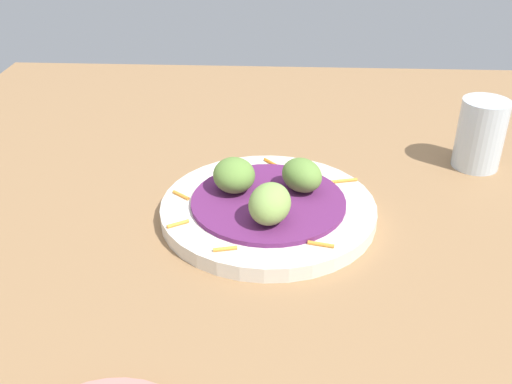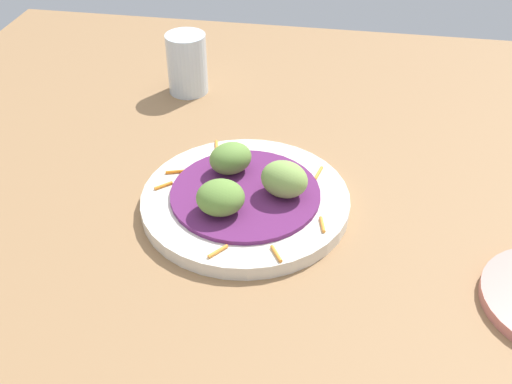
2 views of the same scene
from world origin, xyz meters
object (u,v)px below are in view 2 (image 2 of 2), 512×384
at_px(main_plate, 245,201).
at_px(guac_scoop_right, 220,198).
at_px(guac_scoop_center, 231,158).
at_px(water_glass, 187,64).
at_px(guac_scoop_left, 284,179).

bearing_deg(main_plate, guac_scoop_right, -116.51).
distance_m(guac_scoop_center, water_glass, 0.26).
relative_size(main_plate, guac_scoop_left, 4.46).
distance_m(guac_scoop_left, guac_scoop_right, 0.08).
distance_m(guac_scoop_right, water_glass, 0.34).
height_order(main_plate, water_glass, water_glass).
bearing_deg(guac_scoop_center, water_glass, 116.35).
bearing_deg(guac_scoop_left, guac_scoop_right, -146.51).
bearing_deg(guac_scoop_left, water_glass, 124.65).
distance_m(main_plate, guac_scoop_right, 0.06).
bearing_deg(guac_scoop_center, guac_scoop_right, -86.51).
bearing_deg(main_plate, water_glass, 117.40).
relative_size(guac_scoop_left, guac_scoop_center, 1.05).
bearing_deg(water_glass, guac_scoop_center, -63.65).
distance_m(main_plate, guac_scoop_left, 0.06).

